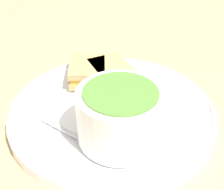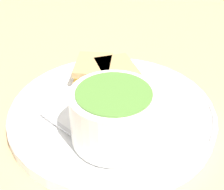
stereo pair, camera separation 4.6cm
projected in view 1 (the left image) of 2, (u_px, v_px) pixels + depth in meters
name	position (u px, v px, depth m)	size (l,w,h in m)	color
ground_plane	(112.00, 117.00, 0.49)	(2.40, 2.40, 0.00)	tan
plate	(112.00, 111.00, 0.48)	(0.31, 0.31, 0.02)	white
soup_bowl	(120.00, 115.00, 0.40)	(0.11, 0.11, 0.07)	white
spoon	(92.00, 143.00, 0.40)	(0.06, 0.12, 0.01)	silver
sandwich_half_near	(111.00, 73.00, 0.52)	(0.07, 0.08, 0.03)	tan
sandwich_half_far	(88.00, 71.00, 0.53)	(0.09, 0.09, 0.03)	tan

